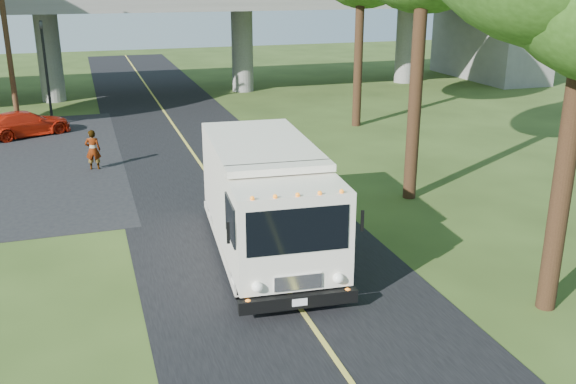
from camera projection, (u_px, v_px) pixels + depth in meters
name	position (u px, v px, depth m)	size (l,w,h in m)	color
ground	(344.00, 373.00, 12.51)	(120.00, 120.00, 0.00)	#2D3E16
road	(229.00, 206.00, 21.53)	(7.00, 90.00, 0.02)	black
lane_line	(229.00, 206.00, 21.52)	(0.12, 90.00, 0.01)	gold
overpass	(148.00, 23.00, 39.90)	(54.00, 10.00, 7.30)	slate
traffic_signal	(45.00, 60.00, 33.18)	(0.18, 0.22, 5.20)	black
utility_pole	(7.00, 37.00, 30.49)	(1.60, 0.26, 9.00)	#472D19
step_van	(266.00, 198.00, 17.30)	(3.25, 7.52, 3.08)	silver
red_sedan	(25.00, 124.00, 30.80)	(1.70, 4.19, 1.22)	#B61E0B
pedestrian	(93.00, 150.00, 25.37)	(0.59, 0.39, 1.63)	gray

